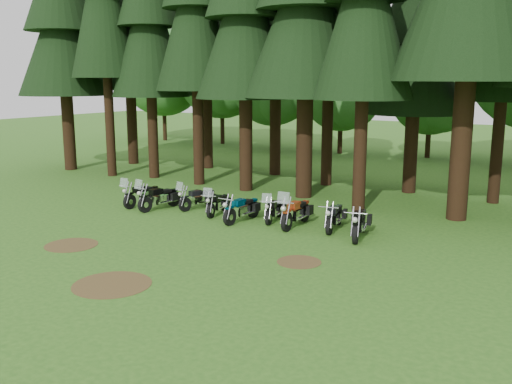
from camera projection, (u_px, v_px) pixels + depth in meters
ground at (177, 244)px, 19.66m from camera, size 120.00×120.00×0.00m
pine_front_0 at (61, 9)px, 33.86m from camera, size 5.49×5.49×16.17m
pine_front_2 at (148, 2)px, 30.99m from camera, size 4.32×4.32×16.22m
pine_back_0 at (127, 3)px, 36.26m from camera, size 5.00×5.00×17.21m
pine_back_1 at (206, 9)px, 34.49m from camera, size 4.52×4.52×16.22m
pine_back_2 at (276, 3)px, 32.01m from camera, size 4.85×4.85×16.30m
pine_back_4 at (418, 22)px, 26.99m from camera, size 4.94×4.94×13.78m
decid_0 at (164, 75)px, 50.97m from camera, size 8.00×7.78×10.00m
decid_1 at (224, 76)px, 48.24m from camera, size 7.91×7.69×9.88m
decid_2 at (274, 87)px, 44.73m from camera, size 6.72×6.53×8.40m
decid_3 at (344, 93)px, 42.15m from camera, size 6.12×5.95×7.65m
decid_4 at (434, 96)px, 39.92m from camera, size 5.93×5.76×7.41m
dirt_patch_0 at (71, 245)px, 19.54m from camera, size 1.80×1.80×0.01m
dirt_patch_1 at (299, 262)px, 17.75m from camera, size 1.40×1.40×0.01m
dirt_patch_2 at (112, 284)px, 15.81m from camera, size 2.20×2.20×0.01m
motorcycle_0 at (142, 195)px, 25.47m from camera, size 0.42×2.25×1.42m
motorcycle_1 at (159, 198)px, 24.77m from camera, size 0.63×2.35×1.47m
motorcycle_2 at (198, 199)px, 24.89m from camera, size 0.72×2.11×1.33m
motorcycle_3 at (218, 204)px, 23.87m from camera, size 0.67×2.09×1.31m
motorcycle_4 at (242, 210)px, 22.70m from camera, size 0.36×2.28×0.93m
motorcycle_5 at (274, 210)px, 22.79m from camera, size 0.72×2.07×1.31m
motorcycle_6 at (296, 213)px, 21.93m from camera, size 0.53×2.49×1.56m
motorcycle_7 at (334, 217)px, 21.48m from camera, size 0.59×2.25×0.93m
motorcycle_8 at (359, 224)px, 20.39m from camera, size 0.72×2.38×0.98m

